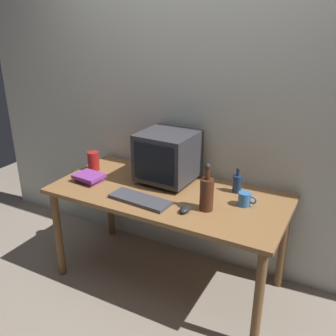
{
  "coord_description": "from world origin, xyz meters",
  "views": [
    {
      "loc": [
        1.1,
        -2.07,
        1.87
      ],
      "look_at": [
        0.0,
        0.0,
        0.91
      ],
      "focal_mm": 40.21,
      "sensor_mm": 36.0,
      "label": 1
    }
  ],
  "objects": [
    {
      "name": "back_wall",
      "position": [
        0.0,
        0.44,
        1.25
      ],
      "size": [
        4.0,
        0.08,
        2.5
      ],
      "primitive_type": "cube",
      "color": "beige",
      "rests_on": "ground"
    },
    {
      "name": "crt_monitor",
      "position": [
        -0.09,
        0.17,
        0.93
      ],
      "size": [
        0.4,
        0.4,
        0.37
      ],
      "color": "#333338",
      "rests_on": "desk"
    },
    {
      "name": "bottle_short",
      "position": [
        0.42,
        0.22,
        0.8
      ],
      "size": [
        0.06,
        0.06,
        0.19
      ],
      "color": "navy",
      "rests_on": "desk"
    },
    {
      "name": "bottle_tall",
      "position": [
        0.33,
        -0.11,
        0.85
      ],
      "size": [
        0.09,
        0.09,
        0.31
      ],
      "color": "#472314",
      "rests_on": "desk"
    },
    {
      "name": "book_stack",
      "position": [
        -0.6,
        -0.11,
        0.77
      ],
      "size": [
        0.22,
        0.18,
        0.06
      ],
      "color": "#843893",
      "rests_on": "desk"
    },
    {
      "name": "desk",
      "position": [
        0.0,
        0.0,
        0.65
      ],
      "size": [
        1.64,
        0.77,
        0.73
      ],
      "color": "olive",
      "rests_on": "ground"
    },
    {
      "name": "keyboard",
      "position": [
        -0.1,
        -0.21,
        0.75
      ],
      "size": [
        0.43,
        0.18,
        0.02
      ],
      "primitive_type": "cube",
      "rotation": [
        0.0,
        0.0,
        -0.08
      ],
      "color": "#3F3F47",
      "rests_on": "desk"
    },
    {
      "name": "ground_plane",
      "position": [
        0.0,
        0.0,
        0.0
      ],
      "size": [
        6.0,
        6.0,
        0.0
      ],
      "primitive_type": "plane",
      "color": "gray"
    },
    {
      "name": "computer_mouse",
      "position": [
        0.23,
        -0.2,
        0.75
      ],
      "size": [
        0.07,
        0.1,
        0.04
      ],
      "primitive_type": "ellipsoid",
      "rotation": [
        0.0,
        0.0,
        -0.05
      ],
      "color": "black",
      "rests_on": "desk"
    },
    {
      "name": "metal_canister",
      "position": [
        -0.7,
        0.08,
        0.81
      ],
      "size": [
        0.09,
        0.09,
        0.15
      ],
      "primitive_type": "cylinder",
      "color": "#A51E19",
      "rests_on": "desk"
    },
    {
      "name": "mug",
      "position": [
        0.53,
        0.06,
        0.78
      ],
      "size": [
        0.12,
        0.08,
        0.09
      ],
      "color": "#3370B2",
      "rests_on": "desk"
    }
  ]
}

